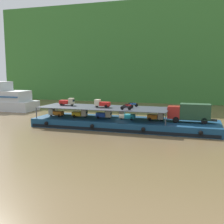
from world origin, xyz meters
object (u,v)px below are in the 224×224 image
at_px(mini_truck_lower_mid, 104,115).
at_px(motorcycle_upper_port, 126,107).
at_px(mini_truck_upper_stern, 67,102).
at_px(motorcycle_upper_centre, 128,106).
at_px(covered_lorry, 190,112).
at_px(mini_truck_lower_stern, 56,113).
at_px(mini_truck_lower_bow, 156,116).
at_px(motorcycle_upper_stbd, 133,104).
at_px(cargo_barge, 124,124).
at_px(mini_truck_lower_fore, 127,116).
at_px(mini_truck_lower_aft, 80,114).
at_px(mini_truck_upper_mid, 102,104).

xyz_separation_m(mini_truck_lower_mid, motorcycle_upper_port, (4.56, -2.21, 1.74)).
bearing_deg(mini_truck_upper_stern, motorcycle_upper_centre, -2.67).
relative_size(covered_lorry, mini_truck_lower_stern, 2.88).
relative_size(mini_truck_lower_bow, motorcycle_upper_stbd, 1.46).
height_order(cargo_barge, mini_truck_lower_fore, mini_truck_lower_fore).
bearing_deg(mini_truck_upper_stern, mini_truck_lower_aft, -16.05).
bearing_deg(cargo_barge, mini_truck_lower_aft, -178.00).
xyz_separation_m(covered_lorry, mini_truck_lower_mid, (-14.80, -0.42, -1.00)).
bearing_deg(mini_truck_lower_aft, mini_truck_upper_mid, -0.01).
xyz_separation_m(cargo_barge, motorcycle_upper_stbd, (1.01, 2.32, 3.18)).
relative_size(mini_truck_lower_mid, motorcycle_upper_centre, 1.45).
height_order(mini_truck_lower_fore, mini_truck_lower_bow, same).
xyz_separation_m(mini_truck_upper_mid, motorcycle_upper_stbd, (5.00, 2.61, -0.26)).
distance_m(mini_truck_lower_fore, mini_truck_lower_bow, 5.01).
bearing_deg(covered_lorry, motorcycle_upper_port, -165.60).
bearing_deg(mini_truck_upper_mid, covered_lorry, 2.45).
height_order(covered_lorry, mini_truck_upper_mid, mini_truck_upper_mid).
bearing_deg(motorcycle_upper_stbd, mini_truck_lower_fore, -100.36).
distance_m(mini_truck_lower_stern, mini_truck_upper_stern, 2.94).
bearing_deg(mini_truck_lower_bow, mini_truck_lower_stern, -176.46).
xyz_separation_m(cargo_barge, mini_truck_lower_stern, (-13.09, -0.56, 1.44)).
bearing_deg(mini_truck_lower_aft, mini_truck_lower_bow, 3.66).
distance_m(mini_truck_lower_mid, motorcycle_upper_port, 5.36).
bearing_deg(motorcycle_upper_centre, mini_truck_lower_aft, -178.01).
distance_m(mini_truck_upper_stern, motorcycle_upper_port, 12.48).
bearing_deg(mini_truck_upper_mid, mini_truck_lower_stern, -178.29).
height_order(mini_truck_lower_stern, mini_truck_upper_mid, mini_truck_upper_mid).
xyz_separation_m(mini_truck_lower_stern, motorcycle_upper_stbd, (14.10, 2.88, 1.74)).
bearing_deg(motorcycle_upper_stbd, mini_truck_upper_mid, -152.48).
distance_m(covered_lorry, mini_truck_lower_mid, 14.84).
xyz_separation_m(mini_truck_lower_bow, motorcycle_upper_centre, (-4.82, -0.57, 1.74)).
distance_m(motorcycle_upper_port, motorcycle_upper_centre, 2.30).
bearing_deg(mini_truck_lower_bow, mini_truck_lower_aft, -176.34).
bearing_deg(mini_truck_lower_fore, mini_truck_lower_stern, -178.39).
xyz_separation_m(covered_lorry, mini_truck_upper_mid, (-15.13, -0.65, 1.00)).
bearing_deg(mini_truck_lower_stern, motorcycle_upper_centre, 2.42).
relative_size(mini_truck_upper_stern, mini_truck_upper_mid, 1.01).
height_order(mini_truck_upper_stern, motorcycle_upper_stbd, mini_truck_upper_stern).
xyz_separation_m(covered_lorry, mini_truck_upper_stern, (-22.40, 0.22, 1.00)).
relative_size(mini_truck_upper_mid, motorcycle_upper_stbd, 1.45).
height_order(covered_lorry, mini_truck_lower_bow, covered_lorry).
bearing_deg(mini_truck_upper_mid, motorcycle_upper_stbd, 27.52).
relative_size(covered_lorry, mini_truck_upper_mid, 2.86).
bearing_deg(mini_truck_lower_stern, mini_truck_upper_stern, 31.87).
distance_m(cargo_barge, motorcycle_upper_stbd, 4.06).
distance_m(covered_lorry, mini_truck_lower_aft, 19.42).
distance_m(covered_lorry, mini_truck_upper_mid, 15.18).
bearing_deg(mini_truck_lower_fore, mini_truck_lower_aft, -179.28).
bearing_deg(motorcycle_upper_centre, mini_truck_lower_bow, 6.74).
height_order(mini_truck_lower_mid, motorcycle_upper_centre, motorcycle_upper_centre).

